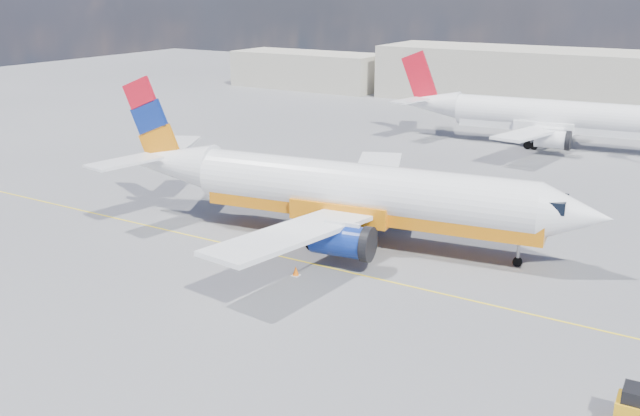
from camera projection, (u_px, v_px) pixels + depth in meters
The scene contains 7 objects.
ground at pixel (296, 282), 42.63m from camera, with size 240.00×240.00×0.00m, color #5B5B60.
taxi_line at pixel (322, 266), 45.07m from camera, with size 70.00×0.15×0.01m, color yellow.
terminal_main at pixel (620, 82), 99.91m from camera, with size 70.00×14.00×8.00m, color #B7B19E.
terminal_annex at pixel (308, 70), 122.75m from camera, with size 26.00×10.00×6.00m, color #B7B19E.
main_jet at pixel (346, 192), 48.42m from camera, with size 35.36×27.64×10.69m.
second_jet at pixel (546, 117), 77.73m from camera, with size 32.45×25.57×9.84m.
traffic_cone at pixel (296, 271), 43.47m from camera, with size 0.45×0.45×0.63m.
Camera 1 is at (21.85, -32.77, 16.98)m, focal length 40.00 mm.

